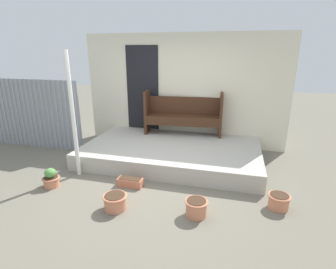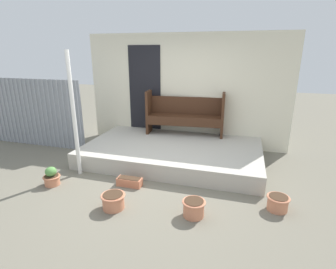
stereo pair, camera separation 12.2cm
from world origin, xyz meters
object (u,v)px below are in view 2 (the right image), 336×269
at_px(flower_pot_far_right, 278,202).
at_px(planter_box_rect, 130,182).
at_px(support_post, 74,116).
at_px(flower_pot_middle, 113,200).
at_px(flower_pot_right, 194,208).
at_px(bench, 185,113).
at_px(flower_pot_left, 52,177).

bearing_deg(flower_pot_far_right, planter_box_rect, 178.48).
xyz_separation_m(support_post, flower_pot_far_right, (3.44, -0.23, -0.99)).
relative_size(support_post, flower_pot_middle, 6.21).
relative_size(support_post, flower_pot_right, 6.71).
relative_size(bench, flower_pot_left, 5.47).
height_order(support_post, bench, support_post).
xyz_separation_m(support_post, bench, (1.56, 1.96, -0.28)).
xyz_separation_m(bench, planter_box_rect, (-0.47, -2.13, -0.76)).
xyz_separation_m(support_post, flower_pot_middle, (1.14, -0.86, -0.99)).
bearing_deg(bench, planter_box_rect, -107.53).
distance_m(bench, flower_pot_left, 3.12).
distance_m(flower_pot_right, flower_pot_far_right, 1.23).
bearing_deg(flower_pot_middle, support_post, 143.14).
distance_m(bench, flower_pot_far_right, 2.98).
bearing_deg(planter_box_rect, flower_pot_right, -24.22).
bearing_deg(flower_pot_right, flower_pot_middle, -173.15).
distance_m(flower_pot_left, planter_box_rect, 1.34).
height_order(flower_pot_far_right, planter_box_rect, flower_pot_far_right).
xyz_separation_m(flower_pot_middle, flower_pot_right, (1.16, 0.14, 0.01)).
height_order(support_post, flower_pot_right, support_post).
bearing_deg(support_post, flower_pot_far_right, -3.89).
relative_size(flower_pot_left, flower_pot_right, 0.99).
bearing_deg(flower_pot_far_right, flower_pot_middle, -164.81).
xyz_separation_m(flower_pot_left, flower_pot_right, (2.51, -0.20, -0.01)).
distance_m(bench, flower_pot_middle, 2.94).
bearing_deg(flower_pot_right, bench, 105.53).
bearing_deg(planter_box_rect, flower_pot_middle, -85.51).
relative_size(bench, flower_pot_right, 5.44).
height_order(bench, flower_pot_middle, bench).
distance_m(flower_pot_left, flower_pot_far_right, 3.65).
xyz_separation_m(support_post, planter_box_rect, (1.09, -0.17, -1.04)).
height_order(flower_pot_middle, planter_box_rect, flower_pot_middle).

